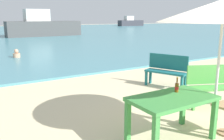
{
  "coord_description": "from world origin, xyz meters",
  "views": [
    {
      "loc": [
        -3.97,
        -2.56,
        2.02
      ],
      "look_at": [
        -0.59,
        3.0,
        0.6
      ],
      "focal_mm": 38.94,
      "sensor_mm": 36.0,
      "label": 1
    }
  ],
  "objects_px": {
    "patio_umbrella": "(224,11)",
    "bench_green_left": "(213,83)",
    "swimmer_person": "(16,54)",
    "boat_sailboat": "(43,26)",
    "picnic_table_green": "(172,103)",
    "boat_fishing_trawler": "(131,22)",
    "bench_teal_center": "(167,69)",
    "beer_bottle_amber": "(177,87)"
  },
  "relations": [
    {
      "from": "patio_umbrella",
      "to": "bench_green_left",
      "type": "distance_m",
      "value": 2.21
    },
    {
      "from": "swimmer_person",
      "to": "boat_sailboat",
      "type": "distance_m",
      "value": 13.96
    },
    {
      "from": "picnic_table_green",
      "to": "boat_fishing_trawler",
      "type": "xyz_separation_m",
      "value": [
        29.21,
        42.07,
        0.2
      ]
    },
    {
      "from": "patio_umbrella",
      "to": "swimmer_person",
      "type": "bearing_deg",
      "value": 98.0
    },
    {
      "from": "boat_sailboat",
      "to": "boat_fishing_trawler",
      "type": "bearing_deg",
      "value": 37.72
    },
    {
      "from": "bench_teal_center",
      "to": "boat_sailboat",
      "type": "height_order",
      "value": "boat_sailboat"
    },
    {
      "from": "beer_bottle_amber",
      "to": "boat_sailboat",
      "type": "distance_m",
      "value": 23.05
    },
    {
      "from": "boat_sailboat",
      "to": "beer_bottle_amber",
      "type": "bearing_deg",
      "value": -100.22
    },
    {
      "from": "swimmer_person",
      "to": "bench_green_left",
      "type": "bearing_deg",
      "value": -73.85
    },
    {
      "from": "swimmer_person",
      "to": "boat_fishing_trawler",
      "type": "relative_size",
      "value": 0.07
    },
    {
      "from": "beer_bottle_amber",
      "to": "bench_green_left",
      "type": "bearing_deg",
      "value": 17.19
    },
    {
      "from": "picnic_table_green",
      "to": "boat_sailboat",
      "type": "relative_size",
      "value": 0.19
    },
    {
      "from": "beer_bottle_amber",
      "to": "boat_sailboat",
      "type": "bearing_deg",
      "value": 79.78
    },
    {
      "from": "beer_bottle_amber",
      "to": "bench_teal_center",
      "type": "height_order",
      "value": "beer_bottle_amber"
    },
    {
      "from": "bench_teal_center",
      "to": "boat_fishing_trawler",
      "type": "distance_m",
      "value": 47.99
    },
    {
      "from": "patio_umbrella",
      "to": "boat_sailboat",
      "type": "distance_m",
      "value": 23.39
    },
    {
      "from": "bench_green_left",
      "to": "boat_sailboat",
      "type": "height_order",
      "value": "boat_sailboat"
    },
    {
      "from": "boat_fishing_trawler",
      "to": "boat_sailboat",
      "type": "distance_m",
      "value": 31.45
    },
    {
      "from": "beer_bottle_amber",
      "to": "bench_teal_center",
      "type": "relative_size",
      "value": 0.21
    },
    {
      "from": "beer_bottle_amber",
      "to": "swimmer_person",
      "type": "height_order",
      "value": "beer_bottle_amber"
    },
    {
      "from": "boat_fishing_trawler",
      "to": "boat_sailboat",
      "type": "height_order",
      "value": "boat_sailboat"
    },
    {
      "from": "bench_teal_center",
      "to": "bench_green_left",
      "type": "relative_size",
      "value": 1.0
    },
    {
      "from": "picnic_table_green",
      "to": "bench_green_left",
      "type": "distance_m",
      "value": 2.09
    },
    {
      "from": "bench_teal_center",
      "to": "picnic_table_green",
      "type": "bearing_deg",
      "value": -132.23
    },
    {
      "from": "boat_fishing_trawler",
      "to": "boat_sailboat",
      "type": "relative_size",
      "value": 0.8
    },
    {
      "from": "picnic_table_green",
      "to": "beer_bottle_amber",
      "type": "bearing_deg",
      "value": 31.79
    },
    {
      "from": "bench_teal_center",
      "to": "boat_fishing_trawler",
      "type": "xyz_separation_m",
      "value": [
        27.02,
        39.66,
        0.31
      ]
    },
    {
      "from": "boat_sailboat",
      "to": "bench_teal_center",
      "type": "bearing_deg",
      "value": -95.99
    },
    {
      "from": "picnic_table_green",
      "to": "patio_umbrella",
      "type": "bearing_deg",
      "value": -18.83
    },
    {
      "from": "swimmer_person",
      "to": "boat_sailboat",
      "type": "xyz_separation_m",
      "value": [
        5.01,
        13.01,
        0.81
      ]
    },
    {
      "from": "picnic_table_green",
      "to": "patio_umbrella",
      "type": "xyz_separation_m",
      "value": [
        0.75,
        -0.25,
        1.47
      ]
    },
    {
      "from": "patio_umbrella",
      "to": "boat_fishing_trawler",
      "type": "bearing_deg",
      "value": 56.08
    },
    {
      "from": "bench_green_left",
      "to": "picnic_table_green",
      "type": "bearing_deg",
      "value": -160.8
    },
    {
      "from": "beer_bottle_amber",
      "to": "patio_umbrella",
      "type": "relative_size",
      "value": 0.12
    },
    {
      "from": "bench_green_left",
      "to": "swimmer_person",
      "type": "bearing_deg",
      "value": 106.15
    },
    {
      "from": "beer_bottle_amber",
      "to": "bench_teal_center",
      "type": "distance_m",
      "value": 3.0
    },
    {
      "from": "bench_green_left",
      "to": "boat_fishing_trawler",
      "type": "height_order",
      "value": "boat_fishing_trawler"
    },
    {
      "from": "bench_teal_center",
      "to": "swimmer_person",
      "type": "relative_size",
      "value": 3.04
    },
    {
      "from": "bench_green_left",
      "to": "boat_sailboat",
      "type": "xyz_separation_m",
      "value": [
        2.36,
        22.15,
        0.51
      ]
    },
    {
      "from": "beer_bottle_amber",
      "to": "bench_green_left",
      "type": "xyz_separation_m",
      "value": [
        1.73,
        0.53,
        -0.31
      ]
    },
    {
      "from": "boat_fishing_trawler",
      "to": "bench_teal_center",
      "type": "bearing_deg",
      "value": -124.26
    },
    {
      "from": "picnic_table_green",
      "to": "bench_green_left",
      "type": "relative_size",
      "value": 1.12
    }
  ]
}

